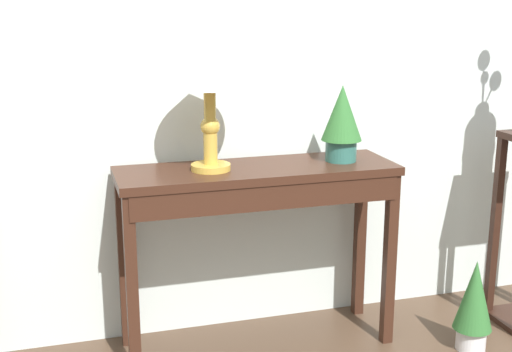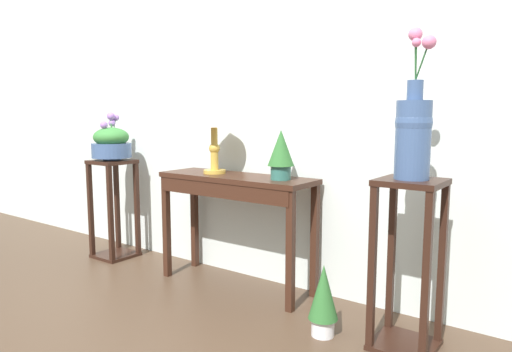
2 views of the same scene
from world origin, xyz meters
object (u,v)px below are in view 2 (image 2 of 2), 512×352
at_px(flower_vase_tall_right, 414,129).
at_px(potted_plant_on_console, 281,152).
at_px(console_table, 234,194).
at_px(planter_bowl_wide_left, 111,143).
at_px(pedestal_stand_left, 114,209).
at_px(potted_plant_floor, 323,298).
at_px(pedestal_stand_right, 407,265).
at_px(table_lamp, 214,117).

bearing_deg(flower_vase_tall_right, potted_plant_on_console, 168.70).
height_order(console_table, planter_bowl_wide_left, planter_bowl_wide_left).
height_order(pedestal_stand_left, potted_plant_floor, pedestal_stand_left).
height_order(pedestal_stand_right, flower_vase_tall_right, flower_vase_tall_right).
distance_m(potted_plant_on_console, potted_plant_floor, 0.95).
bearing_deg(console_table, flower_vase_tall_right, -7.03).
distance_m(pedestal_stand_left, pedestal_stand_right, 2.54).
bearing_deg(potted_plant_on_console, pedestal_stand_right, -11.30).
height_order(table_lamp, potted_plant_on_console, table_lamp).
distance_m(planter_bowl_wide_left, flower_vase_tall_right, 2.55).
xyz_separation_m(pedestal_stand_left, flower_vase_tall_right, (2.54, -0.11, 0.72)).
height_order(flower_vase_tall_right, potted_plant_floor, flower_vase_tall_right).
relative_size(potted_plant_on_console, pedestal_stand_left, 0.39).
bearing_deg(pedestal_stand_right, potted_plant_on_console, 168.70).
bearing_deg(flower_vase_tall_right, potted_plant_floor, -161.28).
distance_m(pedestal_stand_left, potted_plant_floor, 2.15).
relative_size(pedestal_stand_left, flower_vase_tall_right, 1.13).
relative_size(console_table, pedestal_stand_right, 1.29).
height_order(planter_bowl_wide_left, potted_plant_floor, planter_bowl_wide_left).
xyz_separation_m(pedestal_stand_left, potted_plant_floor, (2.13, -0.24, -0.20)).
xyz_separation_m(table_lamp, potted_plant_floor, (1.06, -0.32, -0.97)).
distance_m(table_lamp, potted_plant_on_console, 0.61).
height_order(pedestal_stand_left, pedestal_stand_right, pedestal_stand_right).
height_order(console_table, potted_plant_floor, console_table).
bearing_deg(flower_vase_tall_right, pedestal_stand_left, 177.62).
distance_m(pedestal_stand_right, flower_vase_tall_right, 0.69).
height_order(pedestal_stand_right, potted_plant_floor, pedestal_stand_right).
xyz_separation_m(potted_plant_on_console, planter_bowl_wide_left, (-1.64, -0.07, 0.01)).
bearing_deg(planter_bowl_wide_left, pedestal_stand_left, -36.14).
bearing_deg(flower_vase_tall_right, console_table, 172.97).
distance_m(console_table, flower_vase_tall_right, 1.36).
bearing_deg(pedestal_stand_right, table_lamp, 173.05).
xyz_separation_m(console_table, planter_bowl_wide_left, (-1.27, -0.05, 0.31)).
bearing_deg(potted_plant_floor, pedestal_stand_right, 18.79).
bearing_deg(pedestal_stand_left, console_table, 2.31).
bearing_deg(potted_plant_on_console, table_lamp, -179.88).
height_order(console_table, potted_plant_on_console, potted_plant_on_console).
relative_size(console_table, flower_vase_tall_right, 1.56).
relative_size(planter_bowl_wide_left, flower_vase_tall_right, 0.53).
distance_m(console_table, pedestal_stand_left, 1.29).
xyz_separation_m(pedestal_stand_left, planter_bowl_wide_left, (-0.00, 0.00, 0.56)).
bearing_deg(pedestal_stand_right, flower_vase_tall_right, -17.85).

